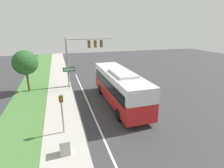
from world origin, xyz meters
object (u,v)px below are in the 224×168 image
object	(u,v)px
bus	(119,85)
pedestrian_signal	(62,108)
signal_gantry	(83,51)
utility_cabinet	(65,147)
street_sign	(69,74)

from	to	relation	value
bus	pedestrian_signal	xyz separation A→B (m)	(-5.55, -3.80, 0.10)
signal_gantry	pedestrian_signal	distance (m)	11.30
pedestrian_signal	utility_cabinet	distance (m)	2.71
bus	utility_cabinet	bearing A→B (deg)	-132.29
bus	street_sign	xyz separation A→B (m)	(-4.44, 5.40, 0.17)
street_sign	utility_cabinet	bearing A→B (deg)	-95.59
signal_gantry	pedestrian_signal	world-z (taller)	signal_gantry
bus	signal_gantry	world-z (taller)	signal_gantry
bus	street_sign	distance (m)	7.00
signal_gantry	street_sign	size ratio (longest dim) A/B	2.14
bus	signal_gantry	distance (m)	7.64
street_sign	utility_cabinet	xyz separation A→B (m)	(-1.13, -11.52, -1.49)
pedestrian_signal	utility_cabinet	world-z (taller)	pedestrian_signal
bus	utility_cabinet	world-z (taller)	bus
pedestrian_signal	street_sign	distance (m)	9.27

